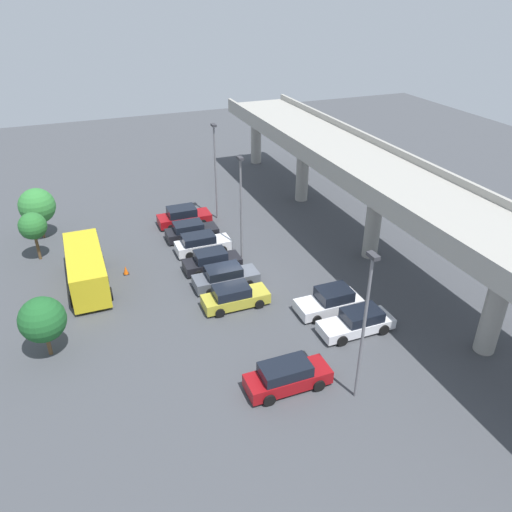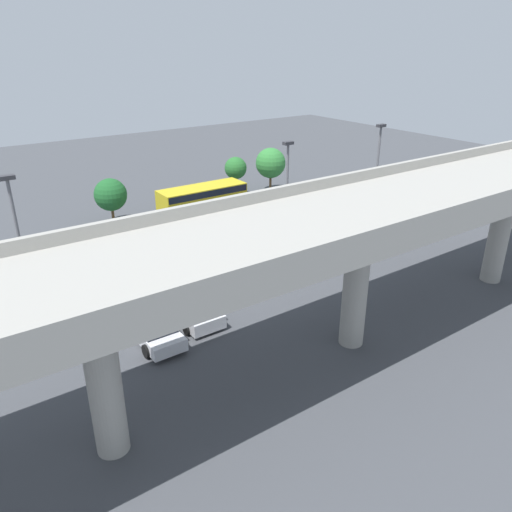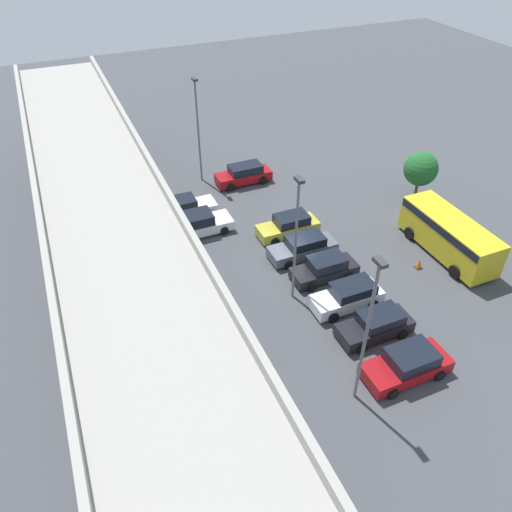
{
  "view_description": "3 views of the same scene",
  "coord_description": "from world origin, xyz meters",
  "px_view_note": "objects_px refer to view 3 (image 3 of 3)",
  "views": [
    {
      "loc": [
        29.95,
        -10.2,
        19.96
      ],
      "look_at": [
        -0.64,
        1.79,
        1.62
      ],
      "focal_mm": 35.0,
      "sensor_mm": 36.0,
      "label": 1
    },
    {
      "loc": [
        16.74,
        26.72,
        14.5
      ],
      "look_at": [
        -1.47,
        0.91,
        0.75
      ],
      "focal_mm": 35.0,
      "sensor_mm": 36.0,
      "label": 2
    },
    {
      "loc": [
        -24.22,
        13.13,
        21.53
      ],
      "look_at": [
        -0.21,
        2.78,
        1.25
      ],
      "focal_mm": 35.0,
      "sensor_mm": 36.0,
      "label": 3
    }
  ],
  "objects_px": {
    "parked_car_3": "(325,268)",
    "parked_car_6": "(201,223)",
    "tree_front_right": "(421,169)",
    "lamp_post_near_aisle": "(368,325)",
    "lamp_post_by_overpass": "(296,232)",
    "lamp_post_mid_lot": "(198,124)",
    "traffic_cone": "(419,264)",
    "parked_car_0": "(408,364)",
    "parked_car_1": "(376,325)",
    "parked_car_5": "(289,226)",
    "parked_car_2": "(348,296)",
    "shuttle_bus": "(450,234)",
    "parked_car_8": "(244,174)",
    "parked_car_4": "(303,247)",
    "parked_car_7": "(183,208)"
  },
  "relations": [
    {
      "from": "parked_car_8",
      "to": "parked_car_0",
      "type": "bearing_deg",
      "value": 90.26
    },
    {
      "from": "parked_car_1",
      "to": "lamp_post_by_overpass",
      "type": "distance_m",
      "value": 7.07
    },
    {
      "from": "parked_car_3",
      "to": "tree_front_right",
      "type": "relative_size",
      "value": 1.13
    },
    {
      "from": "lamp_post_mid_lot",
      "to": "parked_car_8",
      "type": "bearing_deg",
      "value": -121.47
    },
    {
      "from": "parked_car_0",
      "to": "parked_car_7",
      "type": "height_order",
      "value": "parked_car_0"
    },
    {
      "from": "parked_car_7",
      "to": "parked_car_8",
      "type": "distance_m",
      "value": 6.98
    },
    {
      "from": "parked_car_3",
      "to": "parked_car_7",
      "type": "xyz_separation_m",
      "value": [
        10.93,
        6.41,
        -0.02
      ]
    },
    {
      "from": "lamp_post_mid_lot",
      "to": "parked_car_7",
      "type": "bearing_deg",
      "value": 147.71
    },
    {
      "from": "parked_car_1",
      "to": "tree_front_right",
      "type": "relative_size",
      "value": 1.14
    },
    {
      "from": "parked_car_3",
      "to": "parked_car_6",
      "type": "relative_size",
      "value": 1.0
    },
    {
      "from": "parked_car_7",
      "to": "traffic_cone",
      "type": "distance_m",
      "value": 17.99
    },
    {
      "from": "lamp_post_near_aisle",
      "to": "traffic_cone",
      "type": "xyz_separation_m",
      "value": [
        7.26,
        -9.66,
        -4.84
      ]
    },
    {
      "from": "parked_car_0",
      "to": "parked_car_5",
      "type": "distance_m",
      "value": 14.21
    },
    {
      "from": "shuttle_bus",
      "to": "traffic_cone",
      "type": "bearing_deg",
      "value": 103.54
    },
    {
      "from": "lamp_post_near_aisle",
      "to": "tree_front_right",
      "type": "height_order",
      "value": "lamp_post_near_aisle"
    },
    {
      "from": "traffic_cone",
      "to": "parked_car_2",
      "type": "bearing_deg",
      "value": 101.2
    },
    {
      "from": "parked_car_8",
      "to": "lamp_post_near_aisle",
      "type": "xyz_separation_m",
      "value": [
        -22.86,
        3.17,
        4.38
      ]
    },
    {
      "from": "parked_car_1",
      "to": "shuttle_bus",
      "type": "bearing_deg",
      "value": -152.66
    },
    {
      "from": "parked_car_4",
      "to": "lamp_post_mid_lot",
      "type": "bearing_deg",
      "value": -76.96
    },
    {
      "from": "parked_car_8",
      "to": "lamp_post_mid_lot",
      "type": "xyz_separation_m",
      "value": [
        1.96,
        3.2,
        4.34
      ]
    },
    {
      "from": "parked_car_4",
      "to": "parked_car_2",
      "type": "bearing_deg",
      "value": 91.8
    },
    {
      "from": "parked_car_7",
      "to": "traffic_cone",
      "type": "height_order",
      "value": "parked_car_7"
    },
    {
      "from": "parked_car_6",
      "to": "parked_car_3",
      "type": "bearing_deg",
      "value": -54.59
    },
    {
      "from": "tree_front_right",
      "to": "parked_car_1",
      "type": "bearing_deg",
      "value": 134.7
    },
    {
      "from": "tree_front_right",
      "to": "parked_car_2",
      "type": "bearing_deg",
      "value": 126.8
    },
    {
      "from": "shuttle_bus",
      "to": "parked_car_1",
      "type": "bearing_deg",
      "value": 117.34
    },
    {
      "from": "parked_car_0",
      "to": "shuttle_bus",
      "type": "height_order",
      "value": "shuttle_bus"
    },
    {
      "from": "parked_car_0",
      "to": "parked_car_5",
      "type": "relative_size",
      "value": 1.04
    },
    {
      "from": "parked_car_2",
      "to": "lamp_post_mid_lot",
      "type": "bearing_deg",
      "value": -80.25
    },
    {
      "from": "lamp_post_by_overpass",
      "to": "lamp_post_mid_lot",
      "type": "bearing_deg",
      "value": 1.76
    },
    {
      "from": "parked_car_1",
      "to": "shuttle_bus",
      "type": "distance_m",
      "value": 10.22
    },
    {
      "from": "shuttle_bus",
      "to": "parked_car_6",
      "type": "bearing_deg",
      "value": 58.32
    },
    {
      "from": "parked_car_0",
      "to": "parked_car_1",
      "type": "relative_size",
      "value": 1.08
    },
    {
      "from": "parked_car_1",
      "to": "lamp_post_near_aisle",
      "type": "height_order",
      "value": "lamp_post_near_aisle"
    },
    {
      "from": "lamp_post_near_aisle",
      "to": "parked_car_3",
      "type": "bearing_deg",
      "value": -20.04
    },
    {
      "from": "tree_front_right",
      "to": "parked_car_5",
      "type": "bearing_deg",
      "value": 93.41
    },
    {
      "from": "parked_car_5",
      "to": "lamp_post_mid_lot",
      "type": "relative_size",
      "value": 0.52
    },
    {
      "from": "parked_car_2",
      "to": "tree_front_right",
      "type": "distance_m",
      "value": 15.26
    },
    {
      "from": "parked_car_3",
      "to": "parked_car_6",
      "type": "bearing_deg",
      "value": -54.59
    },
    {
      "from": "lamp_post_near_aisle",
      "to": "traffic_cone",
      "type": "height_order",
      "value": "lamp_post_near_aisle"
    },
    {
      "from": "parked_car_0",
      "to": "shuttle_bus",
      "type": "distance_m",
      "value": 12.07
    },
    {
      "from": "parked_car_2",
      "to": "shuttle_bus",
      "type": "distance_m",
      "value": 9.49
    },
    {
      "from": "parked_car_0",
      "to": "parked_car_3",
      "type": "bearing_deg",
      "value": -89.94
    },
    {
      "from": "parked_car_7",
      "to": "parked_car_3",
      "type": "bearing_deg",
      "value": -59.61
    },
    {
      "from": "parked_car_3",
      "to": "tree_front_right",
      "type": "distance_m",
      "value": 13.66
    },
    {
      "from": "parked_car_0",
      "to": "parked_car_3",
      "type": "distance_m",
      "value": 8.82
    },
    {
      "from": "lamp_post_mid_lot",
      "to": "tree_front_right",
      "type": "distance_m",
      "value": 18.39
    },
    {
      "from": "lamp_post_near_aisle",
      "to": "traffic_cone",
      "type": "relative_size",
      "value": 12.76
    },
    {
      "from": "lamp_post_by_overpass",
      "to": "parked_car_2",
      "type": "bearing_deg",
      "value": -128.08
    },
    {
      "from": "parked_car_7",
      "to": "parked_car_5",
      "type": "bearing_deg",
      "value": -40.86
    }
  ]
}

